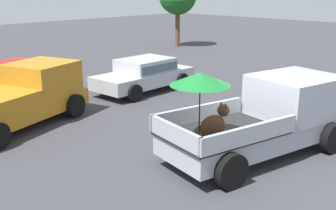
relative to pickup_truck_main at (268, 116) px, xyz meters
name	(u,v)px	position (x,y,z in m)	size (l,w,h in m)	color
ground_plane	(255,155)	(-0.37, 0.08, -0.98)	(80.00, 80.00, 0.00)	#38383D
pickup_truck_main	(268,116)	(0.00, 0.00, 0.00)	(5.34, 3.05, 2.40)	black
pickup_truck_far	(20,98)	(-3.37, 6.57, -0.11)	(5.12, 3.25, 1.80)	black
parked_sedan_near	(144,73)	(2.18, 7.02, -0.24)	(4.36, 2.10, 1.33)	black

